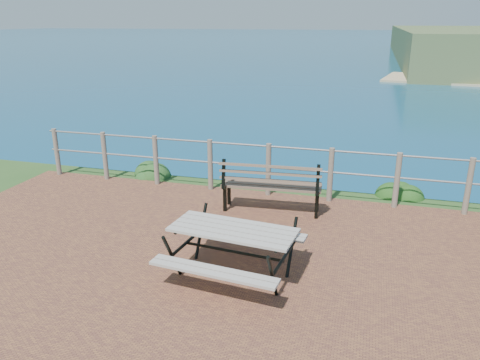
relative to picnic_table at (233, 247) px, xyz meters
name	(u,v)px	position (x,y,z in m)	size (l,w,h in m)	color
ground	(210,287)	(-0.21, -0.32, -0.43)	(10.00, 7.00, 0.12)	brown
ocean	(373,28)	(-0.21, 199.68, -0.43)	(1200.00, 1200.00, 0.00)	#136C74
safety_railing	(268,167)	(-0.21, 3.03, 0.14)	(9.40, 0.10, 1.00)	#6B5B4C
picnic_table	(233,247)	(0.00, 0.00, 0.00)	(1.65, 1.37, 0.67)	#9F988E
park_bench	(272,178)	(0.02, 2.26, 0.20)	(1.72, 0.54, 0.96)	brown
shrub_lip_west	(156,176)	(-2.77, 3.53, -0.43)	(0.71, 0.71, 0.43)	#1B4A1E
shrub_lip_east	(401,195)	(2.25, 3.76, -0.43)	(0.79, 0.79, 0.54)	#234816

